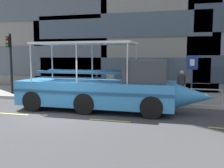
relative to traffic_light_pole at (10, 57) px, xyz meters
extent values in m
plane|color=#3D3D3F|center=(5.83, -4.05, -2.61)|extent=(120.00, 120.00, 0.00)
cube|color=gray|center=(5.83, 1.55, -2.52)|extent=(32.00, 4.80, 0.18)
cube|color=#B2ADA3|center=(5.83, -0.94, -2.52)|extent=(32.00, 0.18, 0.18)
cube|color=#DBD64C|center=(3.43, -4.67, -2.61)|extent=(1.80, 0.12, 0.01)
cube|color=#DBD64C|center=(8.23, -4.67, -2.61)|extent=(1.80, 0.12, 0.01)
cube|color=#4C5660|center=(-0.30, 4.32, -0.33)|extent=(10.57, 0.06, 2.51)
cube|color=#4C5660|center=(-0.30, 4.32, 4.23)|extent=(10.57, 0.06, 2.51)
cube|color=#3D4C5B|center=(6.36, 4.32, -0.95)|extent=(13.35, 0.06, 1.83)
cube|color=#3D4C5B|center=(6.36, 4.32, 2.38)|extent=(13.35, 0.06, 1.83)
cylinder|color=#9EA0A8|center=(7.16, -0.60, -1.66)|extent=(11.99, 0.07, 0.07)
cylinder|color=#9EA0A8|center=(7.16, -0.60, -2.04)|extent=(11.99, 0.06, 0.06)
cylinder|color=#9EA0A8|center=(1.16, -0.60, -2.04)|extent=(0.09, 0.09, 0.77)
cylinder|color=#9EA0A8|center=(3.16, -0.60, -2.04)|extent=(0.09, 0.09, 0.77)
cylinder|color=#9EA0A8|center=(5.16, -0.60, -2.04)|extent=(0.09, 0.09, 0.77)
cylinder|color=#9EA0A8|center=(7.16, -0.60, -2.04)|extent=(0.09, 0.09, 0.77)
cylinder|color=#9EA0A8|center=(9.16, -0.60, -2.04)|extent=(0.09, 0.09, 0.77)
cylinder|color=#9EA0A8|center=(11.16, -0.60, -2.04)|extent=(0.09, 0.09, 0.77)
cylinder|color=#9EA0A8|center=(13.15, -0.60, -2.04)|extent=(0.09, 0.09, 0.77)
cylinder|color=black|center=(0.00, 0.07, -0.43)|extent=(0.16, 0.16, 4.00)
cube|color=black|center=(0.00, -0.13, 1.02)|extent=(0.24, 0.20, 0.72)
sphere|color=red|center=(0.00, -0.24, 1.24)|extent=(0.14, 0.14, 0.14)
sphere|color=gold|center=(0.00, -0.24, 1.02)|extent=(0.14, 0.14, 0.14)
sphere|color=green|center=(0.00, -0.24, 0.80)|extent=(0.14, 0.14, 0.14)
cylinder|color=#4C4F54|center=(11.63, -0.18, -1.17)|extent=(0.08, 0.08, 2.52)
cube|color=navy|center=(11.63, -0.23, -0.26)|extent=(0.60, 0.04, 0.76)
cube|color=white|center=(11.63, -0.25, -0.26)|extent=(0.24, 0.01, 0.36)
torus|color=black|center=(1.97, -0.26, -2.08)|extent=(0.70, 0.04, 0.70)
torus|color=black|center=(0.93, -0.26, -2.08)|extent=(0.70, 0.04, 0.70)
cylinder|color=#B21919|center=(1.45, -0.26, -1.92)|extent=(0.95, 0.04, 0.04)
cylinder|color=#B21919|center=(1.27, -0.26, -1.78)|extent=(0.19, 0.04, 0.51)
cube|color=black|center=(1.23, -0.26, -1.50)|extent=(0.20, 0.08, 0.06)
cylinder|color=#A5A5AA|center=(1.93, -0.26, -1.58)|extent=(0.03, 0.46, 0.03)
cube|color=#388CD1|center=(6.98, -2.76, -1.74)|extent=(7.75, 2.44, 1.20)
cone|color=#388CD1|center=(11.73, -2.76, -1.74)|extent=(1.74, 1.14, 1.14)
cylinder|color=#388CD1|center=(3.11, -2.76, -1.74)|extent=(0.39, 1.14, 1.14)
cube|color=navy|center=(6.98, -4.00, -1.59)|extent=(7.75, 0.04, 0.12)
sphere|color=white|center=(12.16, -2.76, -1.69)|extent=(0.22, 0.22, 0.22)
cube|color=#33383D|center=(9.50, -2.76, -0.61)|extent=(1.94, 2.05, 1.05)
cube|color=silver|center=(6.40, -2.76, 0.72)|extent=(5.04, 2.25, 0.10)
cylinder|color=#B2B2B7|center=(8.80, -1.69, -0.23)|extent=(0.07, 0.07, 1.81)
cylinder|color=#B2B2B7|center=(8.80, -3.84, -0.23)|extent=(0.07, 0.07, 1.81)
cylinder|color=#B2B2B7|center=(6.40, -1.69, -0.23)|extent=(0.07, 0.07, 1.81)
cylinder|color=#B2B2B7|center=(6.40, -3.84, -0.23)|extent=(0.07, 0.07, 1.81)
cylinder|color=#B2B2B7|center=(4.00, -1.69, -0.23)|extent=(0.07, 0.07, 1.81)
cylinder|color=#B2B2B7|center=(4.00, -3.84, -0.23)|extent=(0.07, 0.07, 1.81)
cube|color=navy|center=(6.40, -2.18, -0.69)|extent=(4.63, 0.28, 0.12)
cube|color=navy|center=(6.40, -3.35, -0.69)|extent=(4.63, 0.28, 0.12)
cylinder|color=black|center=(9.89, -1.64, -2.11)|extent=(1.00, 0.28, 1.00)
cylinder|color=black|center=(9.89, -3.89, -2.11)|extent=(1.00, 0.28, 1.00)
cylinder|color=black|center=(6.79, -1.64, -2.11)|extent=(1.00, 0.28, 1.00)
cylinder|color=black|center=(6.79, -3.89, -2.11)|extent=(1.00, 0.28, 1.00)
cylinder|color=black|center=(4.08, -1.64, -2.11)|extent=(1.00, 0.28, 1.00)
cylinder|color=black|center=(4.08, -3.89, -2.11)|extent=(1.00, 0.28, 1.00)
cylinder|color=#47423D|center=(11.02, 0.63, -2.01)|extent=(0.11, 0.11, 0.84)
cylinder|color=#47423D|center=(11.18, 0.60, -2.01)|extent=(0.11, 0.11, 0.84)
cube|color=#38383D|center=(11.10, 0.62, -1.29)|extent=(0.34, 0.24, 0.60)
cylinder|color=#38383D|center=(10.90, 0.65, -1.32)|extent=(0.07, 0.07, 0.54)
cylinder|color=#38383D|center=(11.31, 0.58, -1.32)|extent=(0.07, 0.07, 0.54)
sphere|color=beige|center=(11.10, 0.62, -0.85)|extent=(0.23, 0.23, 0.23)
cylinder|color=#47423D|center=(6.63, 0.83, -2.01)|extent=(0.11, 0.11, 0.83)
cylinder|color=#47423D|center=(6.78, 0.88, -2.01)|extent=(0.11, 0.11, 0.83)
cube|color=#B7B2A8|center=(6.71, 0.85, -1.30)|extent=(0.36, 0.28, 0.59)
cylinder|color=#B7B2A8|center=(6.52, 0.78, -1.33)|extent=(0.07, 0.07, 0.53)
cylinder|color=#B7B2A8|center=(6.90, 0.93, -1.33)|extent=(0.07, 0.07, 0.53)
sphere|color=#936B4C|center=(6.71, 0.85, -0.87)|extent=(0.23, 0.23, 0.23)
cylinder|color=#1E2338|center=(5.89, 0.53, -2.05)|extent=(0.10, 0.10, 0.75)
cylinder|color=#1E2338|center=(5.95, 0.39, -2.05)|extent=(0.10, 0.10, 0.75)
cube|color=#38383D|center=(5.92, 0.46, -1.41)|extent=(0.26, 0.32, 0.53)
cylinder|color=#38383D|center=(5.85, 0.64, -1.43)|extent=(0.07, 0.07, 0.48)
cylinder|color=#38383D|center=(5.99, 0.29, -1.43)|extent=(0.07, 0.07, 0.48)
sphere|color=tan|center=(5.92, 0.46, -1.02)|extent=(0.21, 0.21, 0.21)
camera|label=1|loc=(11.15, -14.96, 0.11)|focal=41.57mm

